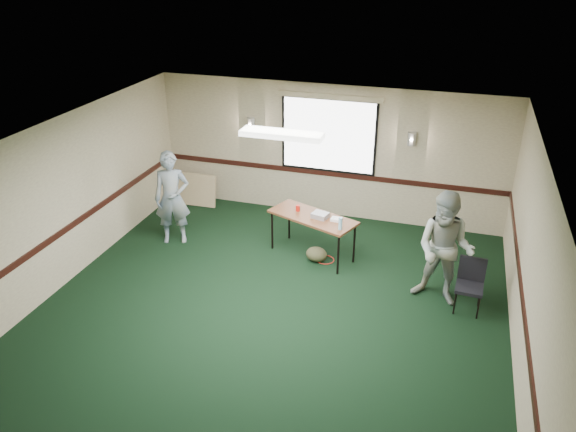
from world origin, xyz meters
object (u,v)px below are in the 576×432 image
(projector, at_px, (320,215))
(person_right, at_px, (445,249))
(folding_table, at_px, (313,219))
(conference_chair, at_px, (470,280))
(person_left, at_px, (172,198))

(projector, xyz_separation_m, person_right, (2.14, -0.76, 0.09))
(projector, bearing_deg, folding_table, -173.66)
(conference_chair, relative_size, person_left, 0.47)
(conference_chair, relative_size, person_right, 0.45)
(folding_table, distance_m, person_right, 2.41)
(person_left, xyz_separation_m, person_right, (4.88, -0.55, 0.04))
(person_left, relative_size, person_right, 0.96)
(folding_table, height_order, conference_chair, conference_chair)
(projector, bearing_deg, conference_chair, -3.55)
(folding_table, bearing_deg, person_right, 2.12)
(person_left, bearing_deg, conference_chair, -28.49)
(person_right, bearing_deg, projector, 173.30)
(projector, height_order, person_left, person_left)
(person_left, bearing_deg, folding_table, -16.82)
(conference_chair, bearing_deg, folding_table, 165.83)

